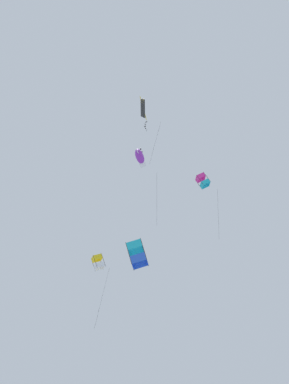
% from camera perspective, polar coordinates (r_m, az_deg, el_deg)
% --- Properties ---
extents(kite_diamond_near_right, '(1.81, 2.01, 7.76)m').
position_cam_1_polar(kite_diamond_near_right, '(40.83, -0.20, 9.89)').
color(kite_diamond_near_right, black).
extents(kite_box_mid_left, '(1.84, 1.64, 6.87)m').
position_cam_1_polar(kite_box_mid_left, '(42.41, 6.95, 1.28)').
color(kite_box_mid_left, '#DB2D93').
extents(kite_box_highest, '(1.91, 1.50, 2.24)m').
position_cam_1_polar(kite_box_highest, '(38.86, -0.88, -7.38)').
color(kite_box_highest, '#1EB2C6').
extents(kite_box_low_drifter, '(1.69, 1.34, 6.62)m').
position_cam_1_polar(kite_box_low_drifter, '(41.85, -5.49, -8.33)').
color(kite_box_low_drifter, yellow).
extents(kite_fish_upper_right, '(2.15, 2.13, 8.04)m').
position_cam_1_polar(kite_fish_upper_right, '(40.43, -0.58, 4.24)').
color(kite_fish_upper_right, purple).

